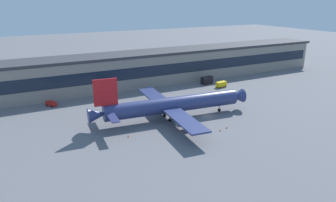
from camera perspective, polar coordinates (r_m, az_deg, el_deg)
name	(u,v)px	position (r m, az deg, el deg)	size (l,w,h in m)	color
ground_plane	(207,116)	(110.45, 7.08, -2.69)	(600.00, 600.00, 0.00)	slate
terminal_building	(147,68)	(150.73, -3.88, 6.00)	(201.06, 17.70, 15.08)	gray
airliner	(171,105)	(105.66, 0.56, -0.72)	(55.80, 47.86, 15.85)	navy
follow_me_car	(51,103)	(127.09, -20.25, -0.40)	(3.87, 4.76, 1.85)	red
stair_truck	(207,80)	(151.33, 7.04, 3.78)	(6.30, 3.32, 3.55)	black
pushback_tractor	(150,90)	(137.21, -3.17, 2.01)	(3.26, 5.12, 1.75)	#2651A5
crew_van	(221,84)	(146.97, 9.58, 3.03)	(5.51, 3.11, 2.55)	yellow
traffic_cone_0	(128,136)	(94.04, -7.15, -6.29)	(0.48, 0.48, 0.60)	#F2590C
traffic_cone_1	(227,127)	(101.03, 10.51, -4.69)	(0.50, 0.50, 0.62)	#F2590C
traffic_cone_2	(199,126)	(100.96, 5.60, -4.48)	(0.49, 0.49, 0.61)	#F2590C
traffic_cone_3	(220,130)	(98.71, 9.37, -5.18)	(0.50, 0.50, 0.62)	#F2590C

